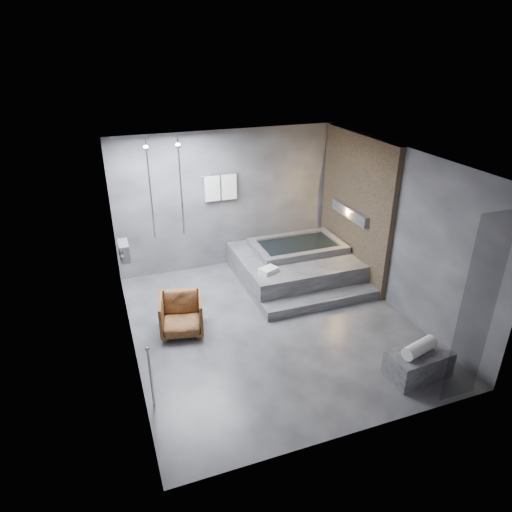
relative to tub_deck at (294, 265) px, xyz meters
name	(u,v)px	position (x,y,z in m)	size (l,w,h in m)	color
room	(292,220)	(-0.65, -1.21, 1.48)	(5.00, 5.04, 2.82)	#303033
tub_deck	(294,265)	(0.00, 0.00, 0.00)	(2.20, 2.00, 0.50)	#353538
tub_step	(321,301)	(0.00, -1.18, -0.16)	(2.20, 0.36, 0.18)	#353538
concrete_bench	(418,364)	(0.40, -3.33, -0.05)	(0.88, 0.49, 0.40)	#363639
driftwood_chair	(182,314)	(-2.50, -1.11, 0.07)	(0.68, 0.70, 0.63)	#422310
rolled_towel	(419,348)	(0.36, -3.34, 0.24)	(0.19, 0.19, 0.54)	white
deck_towel	(268,270)	(-0.77, -0.54, 0.29)	(0.31, 0.23, 0.08)	silver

